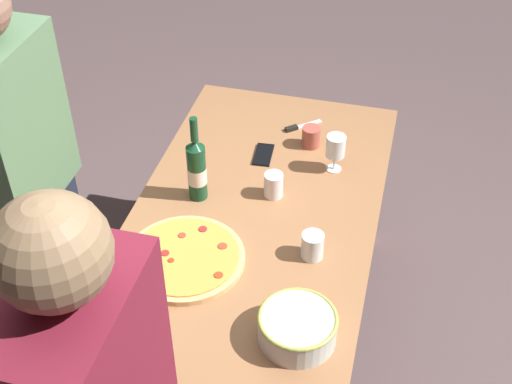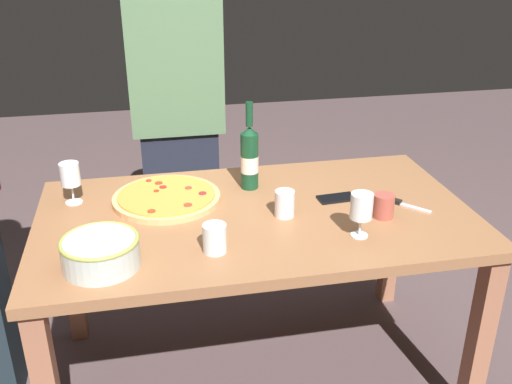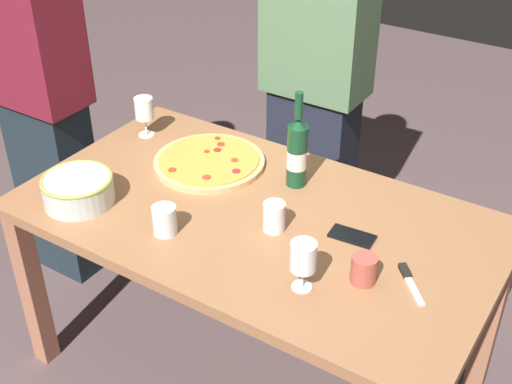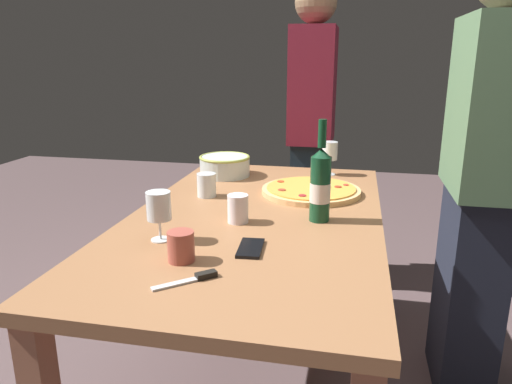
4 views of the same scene
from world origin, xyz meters
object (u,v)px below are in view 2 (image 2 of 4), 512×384
(wine_bottle, at_px, (249,157))
(wine_glass_by_bottle, at_px, (362,207))
(pizza, at_px, (167,198))
(wine_glass_near_pizza, at_px, (70,175))
(dining_table, at_px, (256,235))
(pizza_knife, at_px, (402,204))
(serving_bowl, at_px, (100,251))
(cup_ceramic, at_px, (384,206))
(cell_phone, at_px, (336,198))
(cup_spare, at_px, (215,238))
(person_guest_left, at_px, (178,124))
(cup_amber, at_px, (285,204))

(wine_bottle, distance_m, wine_glass_by_bottle, 0.56)
(pizza, height_order, wine_glass_near_pizza, wine_glass_near_pizza)
(dining_table, bearing_deg, pizza_knife, -4.75)
(pizza_knife, bearing_deg, wine_bottle, 152.71)
(serving_bowl, distance_m, cup_ceramic, 1.00)
(cell_phone, bearing_deg, wine_glass_near_pizza, -104.32)
(wine_glass_by_bottle, relative_size, pizza_knife, 1.08)
(pizza, distance_m, cup_spare, 0.44)
(serving_bowl, xyz_separation_m, pizza_knife, (1.10, 0.22, -0.05))
(wine_bottle, height_order, person_guest_left, person_guest_left)
(wine_bottle, distance_m, cup_ceramic, 0.56)
(cup_spare, bearing_deg, cell_phone, 30.10)
(cell_phone, bearing_deg, serving_bowl, -74.40)
(wine_bottle, xyz_separation_m, pizza_knife, (0.54, -0.28, -0.13))
(wine_glass_near_pizza, bearing_deg, wine_bottle, 0.58)
(dining_table, distance_m, cup_amber, 0.18)
(wine_bottle, distance_m, cup_spare, 0.53)
(cup_ceramic, bearing_deg, serving_bowl, -171.60)
(serving_bowl, height_order, person_guest_left, person_guest_left)
(serving_bowl, relative_size, person_guest_left, 0.15)
(wine_glass_near_pizza, bearing_deg, cup_ceramic, -17.23)
(cup_ceramic, relative_size, person_guest_left, 0.05)
(pizza, distance_m, serving_bowl, 0.50)
(cell_phone, height_order, pizza_knife, pizza_knife)
(wine_bottle, relative_size, person_guest_left, 0.21)
(cup_spare, xyz_separation_m, pizza_knife, (0.75, 0.20, -0.04))
(pizza, distance_m, wine_bottle, 0.36)
(wine_bottle, bearing_deg, cup_spare, -113.40)
(person_guest_left, bearing_deg, cell_phone, 20.77)
(pizza, xyz_separation_m, cup_amber, (0.41, -0.21, 0.04))
(pizza_knife, distance_m, person_guest_left, 1.16)
(cell_phone, bearing_deg, cup_ceramic, 29.65)
(dining_table, xyz_separation_m, person_guest_left, (-0.22, 0.81, 0.19))
(cup_amber, bearing_deg, serving_bowl, -160.73)
(serving_bowl, xyz_separation_m, cup_ceramic, (0.99, 0.15, -0.01))
(cup_spare, bearing_deg, serving_bowl, -176.59)
(pizza, height_order, cell_phone, pizza)
(pizza, distance_m, wine_glass_near_pizza, 0.37)
(wine_glass_by_bottle, relative_size, cup_ceramic, 1.81)
(cup_amber, distance_m, cell_phone, 0.26)
(wine_bottle, bearing_deg, serving_bowl, -138.53)
(wine_glass_near_pizza, bearing_deg, pizza, -8.74)
(cup_ceramic, xyz_separation_m, pizza_knife, (0.11, 0.07, -0.04))
(cup_spare, distance_m, pizza_knife, 0.77)
(dining_table, relative_size, pizza, 3.86)
(cup_amber, bearing_deg, wine_glass_by_bottle, -42.57)
(wine_glass_by_bottle, distance_m, cell_phone, 0.31)
(pizza, distance_m, pizza_knife, 0.90)
(wine_glass_by_bottle, relative_size, cup_spare, 1.63)
(cell_phone, distance_m, pizza_knife, 0.25)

